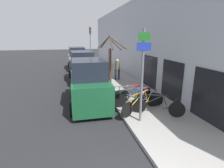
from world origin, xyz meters
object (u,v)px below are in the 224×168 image
Objects in this scene: signpost at (142,73)px; bicycle_4 at (127,96)px; bicycle_5 at (133,94)px; pedestrian_near at (117,68)px; bicycle_3 at (140,96)px; bicycle_2 at (136,99)px; street_tree at (110,62)px; parked_car_2 at (77,59)px; parked_car_1 at (82,68)px; bicycle_0 at (157,106)px; traffic_light at (90,41)px; parked_car_0 at (89,85)px; bicycle_1 at (141,103)px.

bicycle_4 is (0.15, 2.15, -1.66)m from signpost.
pedestrian_near reaches higher than bicycle_5.
bicycle_2 is at bearing 170.63° from bicycle_3.
bicycle_3 is 0.58× the size of street_tree.
signpost is at bearing -84.29° from parked_car_2.
parked_car_1 is (-2.11, 6.59, 0.53)m from bicycle_2.
pedestrian_near is (0.09, 6.92, 0.55)m from bicycle_0.
bicycle_2 is (-0.56, 1.09, 0.01)m from bicycle_0.
parked_car_0 is at bearing -97.77° from traffic_light.
street_tree is 0.78× the size of traffic_light.
bicycle_2 is 0.54× the size of traffic_light.
bicycle_2 is 0.54m from bicycle_3.
bicycle_1 is 1.37× the size of pedestrian_near.
bicycle_4 is 11.96m from traffic_light.
signpost is 2.22m from bicycle_2.
bicycle_5 is at bearing 0.42° from bicycle_2.
bicycle_1 is (-0.54, 0.55, 0.00)m from bicycle_0.
street_tree reaches higher than parked_car_1.
bicycle_5 is 1.32× the size of pedestrian_near.
parked_car_0 reaches higher than parked_car_1.
bicycle_4 is at bearing -13.37° from parked_car_0.
parked_car_0 is 5.38m from parked_car_1.
bicycle_4 is at bearing 53.98° from bicycle_0.
signpost is 1.83× the size of bicycle_3.
parked_car_0 is at bearing 22.19° from bicycle_1.
bicycle_4 is 1.19× the size of pedestrian_near.
street_tree is (1.58, -3.33, 0.85)m from parked_car_1.
signpost is 0.79× the size of parked_car_1.
bicycle_0 is at bearing -142.71° from bicycle_2.
parked_car_0 reaches higher than bicycle_0.
bicycle_2 is 0.52× the size of parked_car_2.
bicycle_3 is 0.66m from bicycle_4.
pedestrian_near is (1.04, 7.28, -1.08)m from signpost.
bicycle_2 is (-0.02, 0.54, 0.00)m from bicycle_1.
parked_car_1 is at bearing 102.12° from signpost.
street_tree reaches higher than pedestrian_near.
bicycle_2 is at bearing 83.09° from pedestrian_near.
parked_car_0 reaches higher than bicycle_3.
bicycle_1 is 0.94× the size of bicycle_2.
street_tree is at bearing 91.84° from signpost.
bicycle_0 is 0.93× the size of bicycle_5.
signpost is 0.82× the size of traffic_light.
signpost reaches higher than bicycle_4.
bicycle_1 is 13.00m from parked_car_2.
parked_car_0 is 2.75m from street_tree.
bicycle_1 reaches higher than bicycle_4.
parked_car_1 reaches higher than pedestrian_near.
bicycle_2 is 1.45× the size of pedestrian_near.
signpost is 13.87m from parked_car_2.
bicycle_5 is 11.74m from traffic_light.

